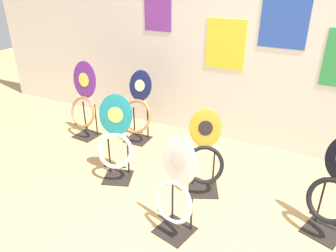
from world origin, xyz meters
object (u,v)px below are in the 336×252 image
at_px(toilet_seat_display_purple_note, 84,103).
at_px(toilet_seat_display_orange_sun, 205,155).
at_px(toilet_seat_display_teal_sax, 116,142).
at_px(toilet_seat_display_white_plain, 176,192).
at_px(toilet_seat_display_navy_moon, 137,110).
at_px(toilet_seat_display_jazz_black, 334,191).

bearing_deg(toilet_seat_display_purple_note, toilet_seat_display_orange_sun, -12.45).
xyz_separation_m(toilet_seat_display_teal_sax, toilet_seat_display_white_plain, (0.85, -0.43, -0.02)).
height_order(toilet_seat_display_teal_sax, toilet_seat_display_purple_note, toilet_seat_display_purple_note).
height_order(toilet_seat_display_purple_note, toilet_seat_display_navy_moon, toilet_seat_display_purple_note).
bearing_deg(toilet_seat_display_navy_moon, toilet_seat_display_jazz_black, -17.45).
relative_size(toilet_seat_display_teal_sax, toilet_seat_display_orange_sun, 1.10).
distance_m(toilet_seat_display_purple_note, toilet_seat_display_orange_sun, 1.77).
height_order(toilet_seat_display_teal_sax, toilet_seat_display_white_plain, toilet_seat_display_teal_sax).
distance_m(toilet_seat_display_teal_sax, toilet_seat_display_white_plain, 0.96).
distance_m(toilet_seat_display_navy_moon, toilet_seat_display_white_plain, 1.64).
height_order(toilet_seat_display_orange_sun, toilet_seat_display_navy_moon, toilet_seat_display_navy_moon).
distance_m(toilet_seat_display_purple_note, toilet_seat_display_navy_moon, 0.67).
bearing_deg(toilet_seat_display_white_plain, toilet_seat_display_navy_moon, 131.43).
xyz_separation_m(toilet_seat_display_teal_sax, toilet_seat_display_purple_note, (-0.87, 0.59, 0.03)).
height_order(toilet_seat_display_teal_sax, toilet_seat_display_navy_moon, toilet_seat_display_teal_sax).
bearing_deg(toilet_seat_display_white_plain, toilet_seat_display_orange_sun, 89.87).
bearing_deg(toilet_seat_display_orange_sun, toilet_seat_display_purple_note, 167.55).
distance_m(toilet_seat_display_teal_sax, toilet_seat_display_orange_sun, 0.88).
bearing_deg(toilet_seat_display_white_plain, toilet_seat_display_jazz_black, 26.17).
bearing_deg(toilet_seat_display_orange_sun, toilet_seat_display_white_plain, -90.13).
bearing_deg(toilet_seat_display_orange_sun, toilet_seat_display_jazz_black, -5.18).
height_order(toilet_seat_display_jazz_black, toilet_seat_display_white_plain, toilet_seat_display_white_plain).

